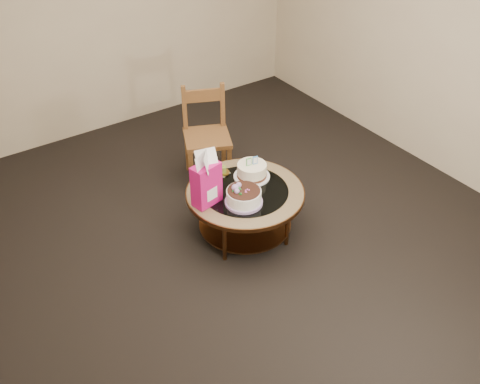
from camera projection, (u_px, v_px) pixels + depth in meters
ground at (245, 231)px, 4.82m from camera, size 5.00×5.00×0.00m
room_walls at (246, 71)px, 3.90m from camera, size 4.52×5.02×2.61m
coffee_table at (245, 198)px, 4.60m from camera, size 1.02×1.02×0.46m
decorated_cake at (244, 197)px, 4.37m from camera, size 0.31×0.31×0.18m
cream_cake at (252, 171)px, 4.67m from camera, size 0.32×0.32×0.20m
gift_bag at (206, 179)px, 4.27m from camera, size 0.26×0.21×0.48m
pillar_candle at (223, 171)px, 4.73m from camera, size 0.12×0.12×0.08m
dining_chair at (206, 135)px, 5.25m from camera, size 0.58×0.58×0.95m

